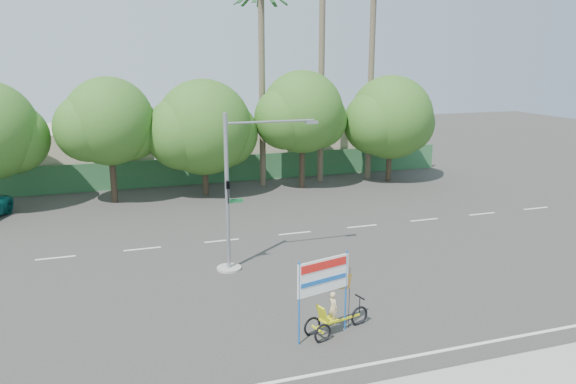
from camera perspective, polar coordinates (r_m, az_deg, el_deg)
name	(u,v)px	position (r m, az deg, el deg)	size (l,w,h in m)	color
ground	(313,297)	(22.66, 2.54, -10.64)	(120.00, 120.00, 0.00)	#33302D
fence	(210,170)	(42.26, -7.88, 2.23)	(38.00, 0.08, 2.00)	#336B3D
building_left	(69,154)	(45.92, -21.37, 3.60)	(12.00, 8.00, 4.00)	beige
building_right	(292,145)	(48.40, 0.46, 4.79)	(14.00, 8.00, 3.60)	beige
tree_left	(108,125)	(37.50, -17.77, 6.53)	(6.66, 5.60, 8.07)	#473828
tree_center	(203,130)	(38.11, -8.63, 6.24)	(7.62, 6.40, 7.85)	#473828
tree_right	(302,115)	(39.80, 1.40, 7.82)	(6.90, 5.80, 8.36)	#473828
tree_far_right	(390,120)	(42.72, 10.33, 7.21)	(7.38, 6.20, 7.94)	#473828
palm_tall	(322,39)	(41.73, 3.47, 15.26)	(3.73, 3.79, 17.45)	#70604C
palm_mid	(372,54)	(43.35, 8.50, 13.68)	(3.73, 3.79, 15.45)	#70604C
palm_short	(262,62)	(40.27, -2.68, 13.05)	(3.73, 3.79, 14.45)	#70604C
traffic_signal	(234,206)	(24.67, -5.48, -1.43)	(4.72, 1.10, 7.00)	gray
trike_billboard	(330,302)	(19.45, 4.26, -11.10)	(2.94, 1.12, 2.96)	black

